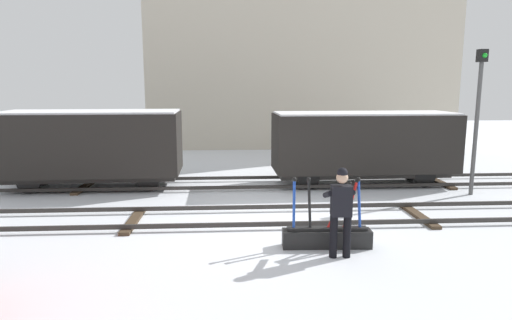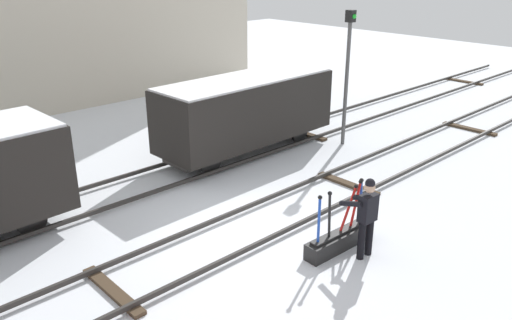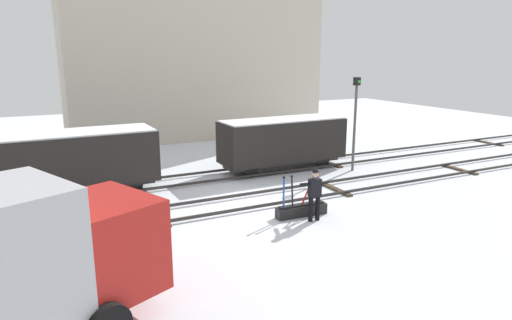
# 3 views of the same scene
# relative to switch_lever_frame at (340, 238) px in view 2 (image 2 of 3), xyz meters

# --- Properties ---
(ground_plane) EXTENTS (60.00, 60.00, 0.00)m
(ground_plane) POSITION_rel_switch_lever_frame_xyz_m (-0.77, 1.87, -0.25)
(ground_plane) COLOR silver
(track_main_line) EXTENTS (44.00, 1.94, 0.18)m
(track_main_line) POSITION_rel_switch_lever_frame_xyz_m (-0.77, 1.87, -0.15)
(track_main_line) COLOR #2D2B28
(track_main_line) RESTS_ON ground_plane
(track_siding_near) EXTENTS (44.00, 1.94, 0.18)m
(track_siding_near) POSITION_rel_switch_lever_frame_xyz_m (-0.77, 5.59, -0.14)
(track_siding_near) COLOR #2D2B28
(track_siding_near) RESTS_ON ground_plane
(switch_lever_frame) EXTENTS (1.81, 0.43, 1.45)m
(switch_lever_frame) POSITION_rel_switch_lever_frame_xyz_m (0.00, 0.00, 0.00)
(switch_lever_frame) COLOR black
(switch_lever_frame) RESTS_ON ground_plane
(rail_worker) EXTENTS (0.55, 0.68, 1.75)m
(rail_worker) POSITION_rel_switch_lever_frame_xyz_m (0.13, -0.52, 0.73)
(rail_worker) COLOR black
(rail_worker) RESTS_ON ground_plane
(signal_post) EXTENTS (0.24, 0.32, 4.28)m
(signal_post) POSITION_rel_switch_lever_frame_xyz_m (5.31, 4.05, 2.34)
(signal_post) COLOR #4C4C4C
(signal_post) RESTS_ON ground_plane
(freight_car_back_track) EXTENTS (5.91, 2.05, 2.40)m
(freight_car_back_track) POSITION_rel_switch_lever_frame_xyz_m (2.42, 5.59, 1.13)
(freight_car_back_track) COLOR #2D2B28
(freight_car_back_track) RESTS_ON ground_plane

